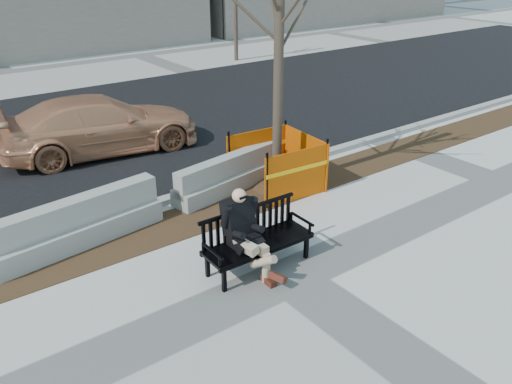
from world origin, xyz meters
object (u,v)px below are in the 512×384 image
Objects in this scene: bench at (258,267)px; sedan at (104,151)px; tree_fence at (276,187)px; jersey_barrier_left at (82,243)px; seated_man at (244,270)px; jersey_barrier_right at (229,190)px.

sedan reaches higher than bench.
tree_fence reaches higher than sedan.
seated_man is at bearing -60.34° from jersey_barrier_left.
bench is at bearing -124.84° from jersey_barrier_right.
jersey_barrier_left is at bearing 175.14° from jersey_barrier_right.
jersey_barrier_right is at bearing -154.27° from sedan.
sedan is (0.01, 6.66, 0.00)m from bench.
tree_fence is at bearing 46.95° from bench.
sedan is at bearing 90.95° from bench.
seated_man is 0.52× the size of jersey_barrier_right.
bench is at bearing -57.30° from jersey_barrier_left.
sedan is 1.79× the size of jersey_barrier_right.
seated_man is 0.29× the size of sedan.
bench is 0.68× the size of jersey_barrier_right.
bench is 0.31× the size of tree_fence.
tree_fence is 4.90m from sedan.
tree_fence reaches higher than jersey_barrier_left.
bench is at bearing -134.09° from tree_fence.
seated_man is 3.31m from tree_fence.
bench is 6.66m from sedan.
tree_fence reaches higher than bench.
bench is at bearing -172.74° from sedan.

